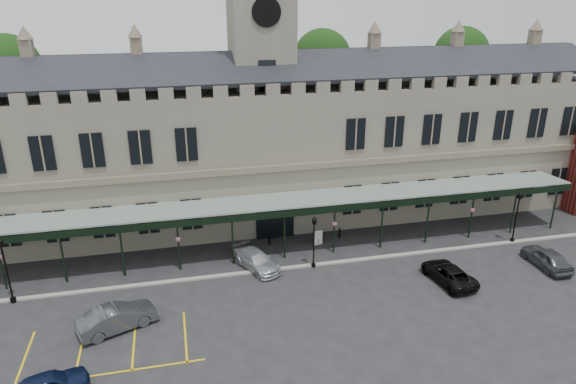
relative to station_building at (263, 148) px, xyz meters
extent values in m
plane|color=black|center=(0.00, -15.91, -6.47)|extent=(140.00, 140.00, 0.00)
cube|color=#656154|center=(0.00, 0.09, -0.47)|extent=(60.00, 10.00, 12.00)
cube|color=brown|center=(0.00, -5.09, -0.27)|extent=(60.00, 0.35, 0.50)
cube|color=black|center=(0.00, -2.41, 7.33)|extent=(60.00, 4.77, 2.20)
cube|color=black|center=(0.00, 2.59, 7.33)|extent=(60.00, 4.77, 2.20)
cube|color=black|center=(0.00, -5.01, -4.57)|extent=(3.20, 0.18, 3.80)
cube|color=#656154|center=(0.00, 0.09, 4.53)|extent=(5.00, 5.00, 22.00)
cylinder|color=silver|center=(0.00, -2.47, 11.53)|extent=(2.20, 0.12, 2.20)
cylinder|color=black|center=(0.00, -2.54, 11.53)|extent=(2.30, 0.04, 2.30)
cube|color=black|center=(0.00, -2.47, 6.53)|extent=(1.40, 0.12, 2.80)
cube|color=#8C9E93|center=(0.00, -6.91, -2.37)|extent=(50.00, 4.00, 0.40)
cube|color=black|center=(0.00, -8.91, -2.62)|extent=(50.00, 0.18, 0.50)
cube|color=gray|center=(0.00, -10.41, -6.41)|extent=(60.00, 0.40, 0.12)
cylinder|color=#332314|center=(-22.00, 9.09, -0.47)|extent=(0.70, 0.70, 12.00)
sphere|color=black|center=(-22.00, 9.09, 6.53)|extent=(6.00, 6.00, 6.00)
cylinder|color=#332314|center=(8.00, 9.09, -0.47)|extent=(0.70, 0.70, 12.00)
sphere|color=black|center=(8.00, 9.09, 6.53)|extent=(6.00, 6.00, 6.00)
cylinder|color=#332314|center=(24.00, 9.09, -0.47)|extent=(0.70, 0.70, 12.00)
sphere|color=black|center=(24.00, 9.09, 6.53)|extent=(6.00, 6.00, 6.00)
cylinder|color=black|center=(-19.10, -10.61, -6.31)|extent=(0.38, 0.38, 0.32)
cylinder|color=black|center=(-19.10, -10.61, -4.35)|extent=(0.13, 0.13, 4.23)
cube|color=black|center=(-19.10, -10.61, -2.08)|extent=(0.30, 0.30, 0.42)
cylinder|color=black|center=(1.83, -10.56, -6.33)|extent=(0.33, 0.33, 0.27)
cylinder|color=black|center=(1.83, -10.56, -4.66)|extent=(0.11, 0.11, 3.61)
cube|color=black|center=(1.83, -10.56, -2.72)|extent=(0.25, 0.25, 0.36)
cone|color=black|center=(1.83, -10.56, -2.40)|extent=(0.40, 0.40, 0.27)
cylinder|color=black|center=(19.03, -10.32, -6.32)|extent=(0.36, 0.36, 0.30)
cylinder|color=black|center=(19.03, -10.32, -4.48)|extent=(0.12, 0.12, 3.97)
cube|color=black|center=(19.03, -10.32, -2.35)|extent=(0.28, 0.28, 0.40)
cone|color=black|center=(19.03, -10.32, -2.00)|extent=(0.44, 0.44, 0.30)
cube|color=#ED5E07|center=(11.28, -15.75, -6.45)|extent=(0.42, 0.42, 0.04)
cone|color=#ED5E07|center=(11.28, -15.75, -6.08)|extent=(0.49, 0.49, 0.77)
cylinder|color=silver|center=(11.28, -15.75, -5.97)|extent=(0.32, 0.32, 0.11)
cylinder|color=black|center=(3.18, -7.15, -6.20)|extent=(0.06, 0.06, 0.53)
cube|color=silver|center=(3.18, -7.15, -5.83)|extent=(0.74, 0.19, 1.27)
cylinder|color=black|center=(-0.74, -6.28, -6.01)|extent=(0.16, 0.16, 0.92)
cylinder|color=black|center=(5.32, -6.24, -6.04)|extent=(0.15, 0.15, 0.86)
imported|color=#3D3F45|center=(-11.97, -15.25, -5.68)|extent=(5.07, 3.38, 1.58)
imported|color=#AAADB2|center=(-2.41, -9.77, -5.81)|extent=(3.61, 4.89, 1.32)
imported|color=black|center=(10.66, -14.78, -5.82)|extent=(2.78, 4.90, 1.29)
imported|color=#3D3F45|center=(19.00, -14.43, -5.73)|extent=(1.76, 4.36, 1.48)
camera|label=1|loc=(-7.69, -43.38, 13.00)|focal=32.00mm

